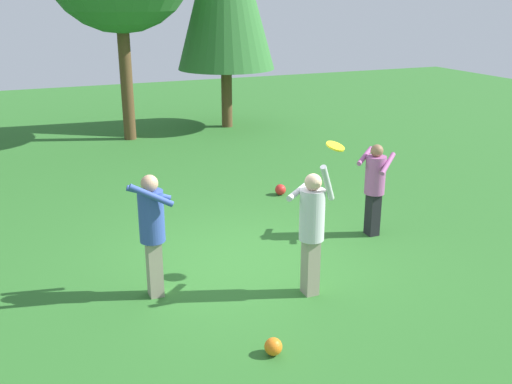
# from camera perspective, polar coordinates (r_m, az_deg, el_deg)

# --- Properties ---
(ground_plane) EXTENTS (40.00, 40.00, 0.00)m
(ground_plane) POSITION_cam_1_polar(r_m,az_deg,el_deg) (9.17, -1.24, -6.73)
(ground_plane) COLOR #2D6B28
(person_thrower) EXTENTS (0.68, 0.68, 1.92)m
(person_thrower) POSITION_cam_1_polar(r_m,az_deg,el_deg) (7.84, 5.46, -3.08)
(person_thrower) COLOR gray
(person_thrower) RESTS_ON ground_plane
(person_catcher) EXTENTS (0.73, 0.71, 1.60)m
(person_catcher) POSITION_cam_1_polar(r_m,az_deg,el_deg) (10.02, 11.52, 0.93)
(person_catcher) COLOR black
(person_catcher) RESTS_ON ground_plane
(person_bystander) EXTENTS (0.64, 0.55, 1.73)m
(person_bystander) POSITION_cam_1_polar(r_m,az_deg,el_deg) (7.88, -10.12, -3.23)
(person_bystander) COLOR gray
(person_bystander) RESTS_ON ground_plane
(frisbee) EXTENTS (0.37, 0.37, 0.12)m
(frisbee) POSITION_cam_1_polar(r_m,az_deg,el_deg) (8.19, 7.75, 4.44)
(frisbee) COLOR yellow
(ball_orange) EXTENTS (0.21, 0.21, 0.21)m
(ball_orange) POSITION_cam_1_polar(r_m,az_deg,el_deg) (6.93, 1.70, -14.85)
(ball_orange) COLOR orange
(ball_orange) RESTS_ON ground_plane
(ball_red) EXTENTS (0.23, 0.23, 0.23)m
(ball_red) POSITION_cam_1_polar(r_m,az_deg,el_deg) (12.10, 2.40, 0.24)
(ball_red) COLOR red
(ball_red) RESTS_ON ground_plane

